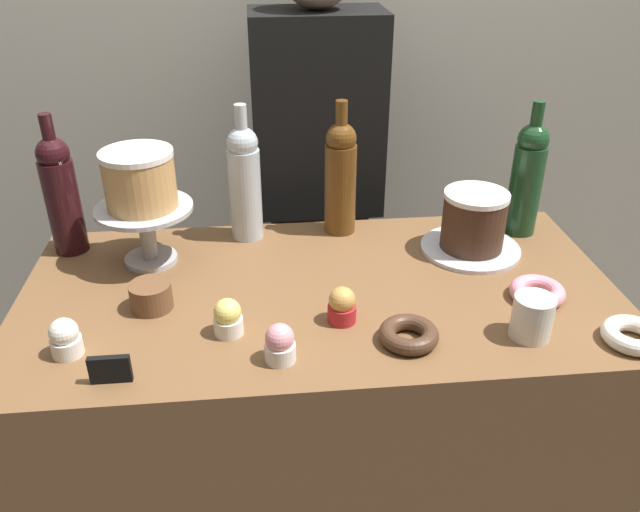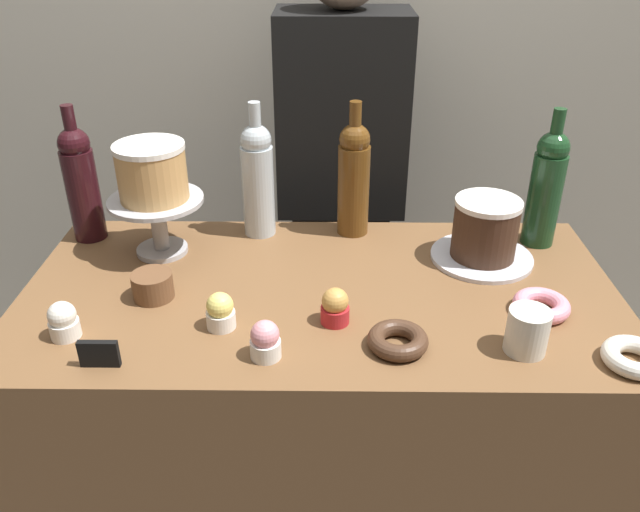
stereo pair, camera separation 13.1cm
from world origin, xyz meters
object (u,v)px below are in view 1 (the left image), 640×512
at_px(donut_sugar, 633,335).
at_px(price_sign_chalkboard, 110,369).
at_px(donut_chocolate, 409,334).
at_px(white_layer_cake, 139,179).
at_px(cupcake_caramel, 342,306).
at_px(cookie_stack, 151,296).
at_px(barista_figure, 318,207).
at_px(coffee_cup_ceramic, 532,317).
at_px(cupcake_vanilla, 65,338).
at_px(donut_pink, 537,292).
at_px(cupcake_strawberry, 280,344).
at_px(wine_bottle_clear, 245,181).
at_px(cake_stand_pedestal, 146,225).
at_px(wine_bottle_amber, 340,176).
at_px(cupcake_lemon, 228,318).
at_px(wine_bottle_green, 527,177).
at_px(wine_bottle_dark_red, 61,193).
at_px(chocolate_round_cake, 474,220).

relative_size(donut_sugar, price_sign_chalkboard, 1.60).
relative_size(donut_chocolate, donut_sugar, 1.00).
xyz_separation_m(white_layer_cake, cupcake_caramel, (0.40, -0.28, -0.16)).
distance_m(white_layer_cake, donut_sugar, 1.03).
relative_size(cookie_stack, barista_figure, 0.05).
xyz_separation_m(cookie_stack, coffee_cup_ceramic, (0.72, -0.17, 0.01)).
bearing_deg(coffee_cup_ceramic, cupcake_vanilla, 177.83).
bearing_deg(donut_pink, cupcake_strawberry, -164.66).
xyz_separation_m(cupcake_vanilla, cookie_stack, (0.13, 0.14, -0.01)).
distance_m(wine_bottle_clear, cupcake_strawberry, 0.50).
bearing_deg(cake_stand_pedestal, barista_figure, 46.17).
distance_m(wine_bottle_amber, donut_chocolate, 0.49).
height_order(cupcake_vanilla, cupcake_strawberry, same).
xyz_separation_m(cupcake_lemon, cookie_stack, (-0.16, 0.10, -0.01)).
height_order(cupcake_caramel, cookie_stack, cupcake_caramel).
bearing_deg(cookie_stack, donut_chocolate, -18.60).
distance_m(wine_bottle_green, price_sign_chalkboard, 1.03).
height_order(wine_bottle_dark_red, wine_bottle_green, same).
height_order(wine_bottle_green, cupcake_caramel, wine_bottle_green).
relative_size(white_layer_cake, cupcake_strawberry, 2.08).
xyz_separation_m(donut_pink, coffee_cup_ceramic, (-0.06, -0.12, 0.03)).
relative_size(wine_bottle_clear, coffee_cup_ceramic, 3.83).
distance_m(chocolate_round_cake, cookie_stack, 0.73).
xyz_separation_m(chocolate_round_cake, cupcake_lemon, (-0.56, -0.27, -0.04)).
relative_size(wine_bottle_dark_red, cookie_stack, 3.87).
relative_size(wine_bottle_clear, donut_chocolate, 2.91).
xyz_separation_m(wine_bottle_dark_red, cupcake_caramel, (0.59, -0.35, -0.11)).
bearing_deg(cupcake_caramel, cupcake_lemon, -175.13).
height_order(wine_bottle_clear, coffee_cup_ceramic, wine_bottle_clear).
height_order(donut_pink, barista_figure, barista_figure).
height_order(wine_bottle_dark_red, cookie_stack, wine_bottle_dark_red).
distance_m(cake_stand_pedestal, wine_bottle_green, 0.89).
height_order(wine_bottle_clear, donut_sugar, wine_bottle_clear).
distance_m(wine_bottle_amber, coffee_cup_ceramic, 0.57).
distance_m(cupcake_lemon, cupcake_strawberry, 0.13).
bearing_deg(chocolate_round_cake, coffee_cup_ceramic, -88.76).
bearing_deg(cupcake_caramel, wine_bottle_green, 34.82).
bearing_deg(cake_stand_pedestal, coffee_cup_ceramic, -26.01).
height_order(chocolate_round_cake, coffee_cup_ceramic, chocolate_round_cake).
height_order(wine_bottle_amber, cupcake_caramel, wine_bottle_amber).
height_order(wine_bottle_dark_red, donut_chocolate, wine_bottle_dark_red).
distance_m(donut_pink, donut_sugar, 0.20).
relative_size(chocolate_round_cake, cupcake_lemon, 1.97).
xyz_separation_m(white_layer_cake, donut_sugar, (0.93, -0.40, -0.18)).
xyz_separation_m(cupcake_lemon, cupcake_strawberry, (0.09, -0.09, 0.00)).
height_order(cupcake_strawberry, price_sign_chalkboard, cupcake_strawberry).
height_order(wine_bottle_green, cookie_stack, wine_bottle_green).
distance_m(wine_bottle_clear, donut_chocolate, 0.56).
distance_m(wine_bottle_green, cupcake_lemon, 0.80).
bearing_deg(wine_bottle_green, donut_pink, -104.32).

